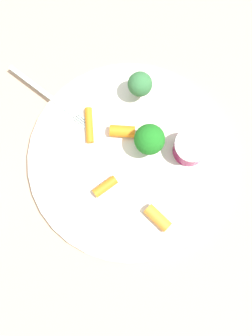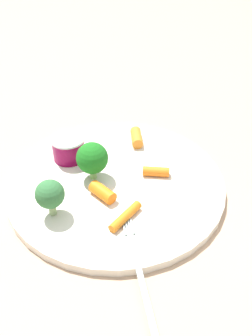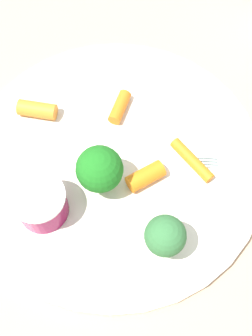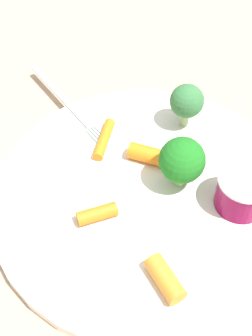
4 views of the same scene
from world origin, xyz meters
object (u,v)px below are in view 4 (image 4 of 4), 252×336
broccoli_floret_1 (187,102)px  carrot_stick_1 (147,154)px  fork (68,104)px  plate (147,194)px  carrot_stick_0 (97,214)px  carrot_stick_2 (104,139)px  carrot_stick_3 (165,279)px  broccoli_floret_0 (183,162)px  sauce_cup (242,192)px

broccoli_floret_1 → carrot_stick_1: size_ratio=1.38×
fork → plate: bearing=19.6°
carrot_stick_0 → fork: size_ratio=0.24×
carrot_stick_2 → carrot_stick_3: 0.17m
carrot_stick_3 → fork: carrot_stick_3 is taller
carrot_stick_1 → carrot_stick_0: bearing=-49.3°
plate → broccoli_floret_1: (-0.08, 0.07, 0.04)m
broccoli_floret_1 → carrot_stick_2: broccoli_floret_1 is taller
broccoli_floret_0 → carrot_stick_2: size_ratio=1.05×
sauce_cup → carrot_stick_3: 0.11m
plate → carrot_stick_0: size_ratio=8.14×
broccoli_floret_0 → carrot_stick_3: broccoli_floret_0 is taller
fork → sauce_cup: bearing=35.4°
carrot_stick_0 → fork: (-0.16, 0.00, -0.01)m
carrot_stick_2 → fork: carrot_stick_2 is taller
fork → carrot_stick_0: bearing=-1.1°
plate → sauce_cup: size_ratio=6.08×
sauce_cup → carrot_stick_0: size_ratio=1.34×
plate → broccoli_floret_1: size_ratio=5.89×
carrot_stick_3 → broccoli_floret_1: bearing=154.6°
sauce_cup → carrot_stick_2: size_ratio=0.93×
carrot_stick_0 → carrot_stick_2: carrot_stick_0 is taller
sauce_cup → carrot_stick_2: 0.15m
broccoli_floret_1 → carrot_stick_2: bearing=-87.4°
sauce_cup → fork: size_ratio=0.32×
plate → carrot_stick_3: (0.10, -0.02, 0.01)m
broccoli_floret_0 → carrot_stick_2: 0.10m
plate → broccoli_floret_0: 0.05m
carrot_stick_2 → fork: size_ratio=0.35×
sauce_cup → broccoli_floret_1: size_ratio=0.97×
broccoli_floret_0 → carrot_stick_2: bearing=-142.4°
broccoli_floret_0 → carrot_stick_0: 0.09m
broccoli_floret_1 → carrot_stick_2: (0.00, -0.09, -0.03)m
plate → sauce_cup: sauce_cup is taller
plate → carrot_stick_1: carrot_stick_1 is taller
broccoli_floret_0 → carrot_stick_0: broccoli_floret_0 is taller
plate → carrot_stick_2: size_ratio=5.65×
sauce_cup → carrot_stick_2: (-0.11, -0.10, -0.01)m
broccoli_floret_1 → carrot_stick_3: bearing=-25.4°
sauce_cup → broccoli_floret_1: bearing=-174.2°
carrot_stick_3 → fork: size_ratio=0.26×
broccoli_floret_1 → fork: (-0.07, -0.12, -0.03)m
plate → sauce_cup: (0.04, 0.08, 0.02)m
sauce_cup → fork: sauce_cup is taller
carrot_stick_3 → carrot_stick_2: bearing=-176.7°
carrot_stick_3 → carrot_stick_0: bearing=-153.7°
broccoli_floret_1 → carrot_stick_0: bearing=-51.6°
broccoli_floret_0 → carrot_stick_1: broccoli_floret_0 is taller
sauce_cup → carrot_stick_3: size_ratio=1.25×
broccoli_floret_0 → carrot_stick_1: bearing=-151.5°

